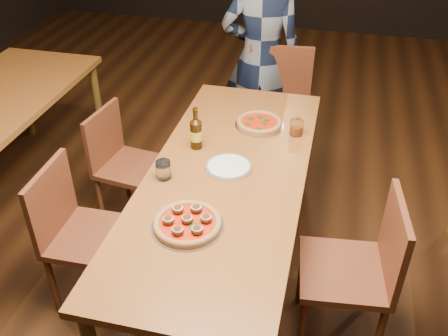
% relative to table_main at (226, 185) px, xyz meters
% --- Properties ---
extents(ground, '(9.00, 9.00, 0.00)m').
position_rel_table_main_xyz_m(ground, '(0.00, 0.00, -0.68)').
color(ground, black).
extents(table_main, '(0.80, 2.00, 0.75)m').
position_rel_table_main_xyz_m(table_main, '(0.00, 0.00, 0.00)').
color(table_main, maroon).
rests_on(table_main, ground).
extents(chair_main_nw, '(0.41, 0.41, 0.87)m').
position_rel_table_main_xyz_m(chair_main_nw, '(-0.66, -0.29, -0.24)').
color(chair_main_nw, '#562D16').
rests_on(chair_main_nw, ground).
extents(chair_main_sw, '(0.43, 0.43, 0.82)m').
position_rel_table_main_xyz_m(chair_main_sw, '(-0.73, 0.41, -0.27)').
color(chair_main_sw, '#562D16').
rests_on(chair_main_sw, ground).
extents(chair_main_e, '(0.47, 0.47, 0.91)m').
position_rel_table_main_xyz_m(chair_main_e, '(0.64, -0.25, -0.22)').
color(chair_main_e, '#562D16').
rests_on(chair_main_e, ground).
extents(chair_end, '(0.50, 0.50, 0.99)m').
position_rel_table_main_xyz_m(chair_end, '(0.11, 1.13, -0.19)').
color(chair_end, '#562D16').
rests_on(chair_end, ground).
extents(pizza_meatball, '(0.33, 0.33, 0.06)m').
position_rel_table_main_xyz_m(pizza_meatball, '(-0.07, -0.44, 0.09)').
color(pizza_meatball, '#B7B7BF').
rests_on(pizza_meatball, table_main).
extents(pizza_margherita, '(0.29, 0.29, 0.04)m').
position_rel_table_main_xyz_m(pizza_margherita, '(0.08, 0.53, 0.09)').
color(pizza_margherita, '#B7B7BF').
rests_on(pizza_margherita, table_main).
extents(plate_stack, '(0.24, 0.24, 0.02)m').
position_rel_table_main_xyz_m(plate_stack, '(0.00, 0.04, 0.08)').
color(plate_stack, white).
rests_on(plate_stack, table_main).
extents(beer_bottle, '(0.07, 0.07, 0.24)m').
position_rel_table_main_xyz_m(beer_bottle, '(-0.22, 0.21, 0.16)').
color(beer_bottle, black).
rests_on(beer_bottle, table_main).
extents(water_glass, '(0.08, 0.08, 0.10)m').
position_rel_table_main_xyz_m(water_glass, '(-0.30, -0.10, 0.12)').
color(water_glass, white).
rests_on(water_glass, table_main).
extents(amber_glass, '(0.08, 0.08, 0.10)m').
position_rel_table_main_xyz_m(amber_glass, '(0.30, 0.48, 0.12)').
color(amber_glass, '#AA5013').
rests_on(amber_glass, table_main).
extents(diner, '(0.63, 0.45, 1.62)m').
position_rel_table_main_xyz_m(diner, '(-0.07, 1.38, 0.13)').
color(diner, black).
rests_on(diner, ground).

